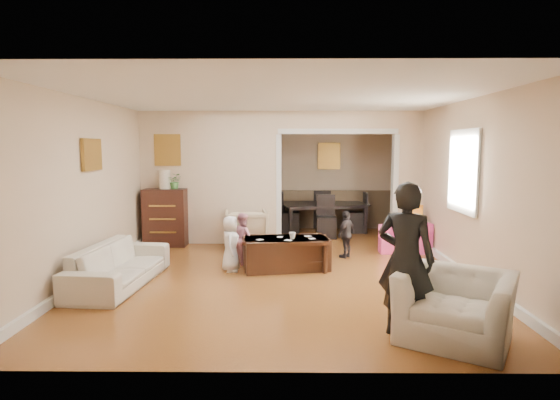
{
  "coord_description": "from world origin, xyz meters",
  "views": [
    {
      "loc": [
        0.08,
        -7.2,
        1.91
      ],
      "look_at": [
        0.0,
        0.2,
        1.05
      ],
      "focal_mm": 29.37,
      "sensor_mm": 36.0,
      "label": 1
    }
  ],
  "objects_px": {
    "sofa": "(120,265)",
    "armchair_back": "(246,229)",
    "table_lamp": "(165,180)",
    "coffee_table": "(286,253)",
    "dresser": "(166,217)",
    "cyan_cup": "(407,220)",
    "adult_person": "(406,259)",
    "child_toddler": "(346,234)",
    "armchair_front": "(455,306)",
    "dining_table": "(324,218)",
    "play_table": "(411,237)",
    "child_kneel_a": "(231,244)",
    "child_kneel_b": "(243,238)",
    "coffee_cup": "(292,236)"
  },
  "relations": [
    {
      "from": "dining_table",
      "to": "cyan_cup",
      "type": "bearing_deg",
      "value": -66.71
    },
    {
      "from": "coffee_table",
      "to": "coffee_cup",
      "type": "bearing_deg",
      "value": -26.57
    },
    {
      "from": "armchair_front",
      "to": "adult_person",
      "type": "bearing_deg",
      "value": -163.64
    },
    {
      "from": "table_lamp",
      "to": "coffee_cup",
      "type": "relative_size",
      "value": 3.38
    },
    {
      "from": "armchair_back",
      "to": "dresser",
      "type": "relative_size",
      "value": 0.72
    },
    {
      "from": "sofa",
      "to": "armchair_back",
      "type": "height_order",
      "value": "armchair_back"
    },
    {
      "from": "adult_person",
      "to": "sofa",
      "type": "bearing_deg",
      "value": 1.98
    },
    {
      "from": "sofa",
      "to": "table_lamp",
      "type": "relative_size",
      "value": 5.43
    },
    {
      "from": "armchair_front",
      "to": "table_lamp",
      "type": "xyz_separation_m",
      "value": [
        -4.0,
        4.36,
        0.94
      ]
    },
    {
      "from": "coffee_cup",
      "to": "child_kneel_a",
      "type": "distance_m",
      "value": 0.96
    },
    {
      "from": "cyan_cup",
      "to": "child_kneel_a",
      "type": "xyz_separation_m",
      "value": [
        -3.04,
        -1.3,
        -0.16
      ]
    },
    {
      "from": "child_kneel_a",
      "to": "child_kneel_b",
      "type": "distance_m",
      "value": 0.47
    },
    {
      "from": "play_table",
      "to": "child_kneel_b",
      "type": "height_order",
      "value": "child_kneel_b"
    },
    {
      "from": "dresser",
      "to": "armchair_back",
      "type": "bearing_deg",
      "value": -7.16
    },
    {
      "from": "armchair_back",
      "to": "armchair_front",
      "type": "relative_size",
      "value": 0.76
    },
    {
      "from": "child_kneel_b",
      "to": "child_toddler",
      "type": "bearing_deg",
      "value": -106.29
    },
    {
      "from": "dining_table",
      "to": "child_kneel_a",
      "type": "height_order",
      "value": "child_kneel_a"
    },
    {
      "from": "table_lamp",
      "to": "child_kneel_b",
      "type": "bearing_deg",
      "value": -40.65
    },
    {
      "from": "child_toddler",
      "to": "table_lamp",
      "type": "bearing_deg",
      "value": -66.39
    },
    {
      "from": "armchair_front",
      "to": "coffee_table",
      "type": "bearing_deg",
      "value": 153.19
    },
    {
      "from": "dresser",
      "to": "table_lamp",
      "type": "relative_size",
      "value": 3.08
    },
    {
      "from": "table_lamp",
      "to": "adult_person",
      "type": "relative_size",
      "value": 0.23
    },
    {
      "from": "dresser",
      "to": "armchair_front",
      "type": "bearing_deg",
      "value": -47.52
    },
    {
      "from": "coffee_table",
      "to": "play_table",
      "type": "height_order",
      "value": "play_table"
    },
    {
      "from": "armchair_back",
      "to": "coffee_table",
      "type": "xyz_separation_m",
      "value": [
        0.75,
        -1.5,
        -0.12
      ]
    },
    {
      "from": "dresser",
      "to": "adult_person",
      "type": "xyz_separation_m",
      "value": [
        3.53,
        -4.24,
        0.23
      ]
    },
    {
      "from": "coffee_table",
      "to": "adult_person",
      "type": "bearing_deg",
      "value": -64.74
    },
    {
      "from": "sofa",
      "to": "dresser",
      "type": "bearing_deg",
      "value": 5.1
    },
    {
      "from": "coffee_table",
      "to": "adult_person",
      "type": "distance_m",
      "value": 2.86
    },
    {
      "from": "coffee_cup",
      "to": "play_table",
      "type": "xyz_separation_m",
      "value": [
        2.19,
        1.25,
        -0.27
      ]
    },
    {
      "from": "play_table",
      "to": "child_kneel_b",
      "type": "xyz_separation_m",
      "value": [
        -2.99,
        -0.9,
        0.15
      ]
    },
    {
      "from": "sofa",
      "to": "dining_table",
      "type": "bearing_deg",
      "value": -33.69
    },
    {
      "from": "table_lamp",
      "to": "dining_table",
      "type": "distance_m",
      "value": 3.62
    },
    {
      "from": "armchair_front",
      "to": "dining_table",
      "type": "bearing_deg",
      "value": 129.12
    },
    {
      "from": "play_table",
      "to": "child_toddler",
      "type": "xyz_separation_m",
      "value": [
        -1.24,
        -0.45,
        0.14
      ]
    },
    {
      "from": "sofa",
      "to": "armchair_back",
      "type": "xyz_separation_m",
      "value": [
        1.56,
        2.37,
        0.08
      ]
    },
    {
      "from": "coffee_table",
      "to": "table_lamp",
      "type": "bearing_deg",
      "value": 143.9
    },
    {
      "from": "cyan_cup",
      "to": "dining_table",
      "type": "relative_size",
      "value": 0.04
    },
    {
      "from": "armchair_back",
      "to": "child_toddler",
      "type": "bearing_deg",
      "value": 150.13
    },
    {
      "from": "table_lamp",
      "to": "child_toddler",
      "type": "height_order",
      "value": "table_lamp"
    },
    {
      "from": "sofa",
      "to": "cyan_cup",
      "type": "relative_size",
      "value": 24.42
    },
    {
      "from": "coffee_table",
      "to": "child_kneel_a",
      "type": "relative_size",
      "value": 1.52
    },
    {
      "from": "cyan_cup",
      "to": "adult_person",
      "type": "height_order",
      "value": "adult_person"
    },
    {
      "from": "table_lamp",
      "to": "coffee_table",
      "type": "relative_size",
      "value": 0.28
    },
    {
      "from": "dresser",
      "to": "cyan_cup",
      "type": "xyz_separation_m",
      "value": [
        4.52,
        -0.55,
        0.04
      ]
    },
    {
      "from": "child_kneel_a",
      "to": "cyan_cup",
      "type": "bearing_deg",
      "value": -67.56
    },
    {
      "from": "child_kneel_b",
      "to": "child_kneel_a",
      "type": "bearing_deg",
      "value": 130.85
    },
    {
      "from": "play_table",
      "to": "table_lamp",
      "type": "bearing_deg",
      "value": 173.87
    },
    {
      "from": "armchair_back",
      "to": "child_toddler",
      "type": "height_order",
      "value": "child_toddler"
    },
    {
      "from": "table_lamp",
      "to": "child_toddler",
      "type": "xyz_separation_m",
      "value": [
        3.38,
        -0.95,
        -0.88
      ]
    }
  ]
}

